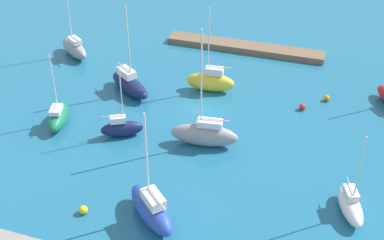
# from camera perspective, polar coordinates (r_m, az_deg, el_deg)

# --- Properties ---
(water) EXTENTS (160.00, 160.00, 0.00)m
(water) POSITION_cam_1_polar(r_m,az_deg,el_deg) (65.72, 1.39, 1.17)
(water) COLOR #1E668C
(water) RESTS_ON ground
(pier_dock) EXTENTS (24.16, 3.17, 0.89)m
(pier_dock) POSITION_cam_1_polar(r_m,az_deg,el_deg) (81.25, 5.80, 7.92)
(pier_dock) COLOR brown
(pier_dock) RESTS_ON ground
(sailboat_gray_off_beacon) EXTENTS (7.84, 3.16, 14.05)m
(sailboat_gray_off_beacon) POSITION_cam_1_polar(r_m,az_deg,el_deg) (58.54, 1.37, -1.53)
(sailboat_gray_off_beacon) COLOR gray
(sailboat_gray_off_beacon) RESTS_ON water
(sailboat_navy_mid_basin) EXTENTS (7.80, 6.42, 12.13)m
(sailboat_navy_mid_basin) POSITION_cam_1_polar(r_m,az_deg,el_deg) (69.25, -6.84, 3.94)
(sailboat_navy_mid_basin) COLOR #141E4C
(sailboat_navy_mid_basin) RESTS_ON water
(sailboat_blue_west_end) EXTENTS (7.07, 6.75, 11.66)m
(sailboat_blue_west_end) POSITION_cam_1_polar(r_m,az_deg,el_deg) (49.18, -4.45, -9.60)
(sailboat_blue_west_end) COLOR #2347B2
(sailboat_blue_west_end) RESTS_ON water
(sailboat_white_center_basin) EXTENTS (3.65, 5.85, 9.09)m
(sailboat_white_center_basin) POSITION_cam_1_polar(r_m,az_deg,el_deg) (52.20, 16.90, -8.86)
(sailboat_white_center_basin) COLOR white
(sailboat_white_center_basin) RESTS_ON water
(sailboat_green_outer_mooring) EXTENTS (3.76, 6.28, 9.12)m
(sailboat_green_outer_mooring) POSITION_cam_1_polar(r_m,az_deg,el_deg) (64.26, -14.39, 0.39)
(sailboat_green_outer_mooring) COLOR #19724C
(sailboat_green_outer_mooring) RESTS_ON water
(sailboat_yellow_along_channel) EXTENTS (6.61, 2.67, 11.55)m
(sailboat_yellow_along_channel) POSITION_cam_1_polar(r_m,az_deg,el_deg) (69.15, 2.04, 4.27)
(sailboat_yellow_along_channel) COLOR yellow
(sailboat_yellow_along_channel) RESTS_ON water
(sailboat_gray_lone_north) EXTENTS (6.81, 5.79, 13.05)m
(sailboat_gray_lone_north) POSITION_cam_1_polar(r_m,az_deg,el_deg) (80.41, -12.73, 7.69)
(sailboat_gray_lone_north) COLOR gray
(sailboat_gray_lone_north) RESTS_ON water
(sailboat_navy_inner_mooring) EXTENTS (5.08, 3.70, 9.16)m
(sailboat_navy_inner_mooring) POSITION_cam_1_polar(r_m,az_deg,el_deg) (60.74, -7.68, -0.86)
(sailboat_navy_inner_mooring) COLOR #141E4C
(sailboat_navy_inner_mooring) RESTS_ON water
(mooring_buoy_orange) EXTENTS (0.79, 0.79, 0.79)m
(mooring_buoy_orange) POSITION_cam_1_polar(r_m,az_deg,el_deg) (69.52, 14.50, 2.33)
(mooring_buoy_orange) COLOR orange
(mooring_buoy_orange) RESTS_ON water
(mooring_buoy_red) EXTENTS (0.83, 0.83, 0.83)m
(mooring_buoy_red) POSITION_cam_1_polar(r_m,az_deg,el_deg) (66.88, 11.96, 1.42)
(mooring_buoy_red) COLOR red
(mooring_buoy_red) RESTS_ON water
(mooring_buoy_yellow) EXTENTS (0.85, 0.85, 0.85)m
(mooring_buoy_yellow) POSITION_cam_1_polar(r_m,az_deg,el_deg) (51.43, -11.77, -9.58)
(mooring_buoy_yellow) COLOR yellow
(mooring_buoy_yellow) RESTS_ON water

